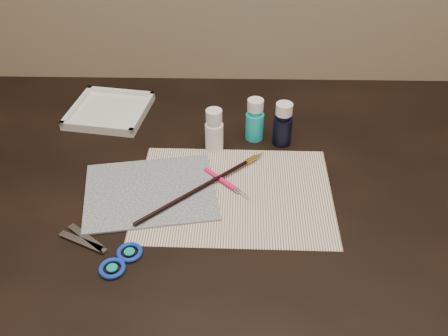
{
  "coord_description": "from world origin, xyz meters",
  "views": [
    {
      "loc": [
        0.02,
        -0.74,
        1.39
      ],
      "look_at": [
        0.0,
        0.0,
        0.8
      ],
      "focal_mm": 40.0,
      "sensor_mm": 36.0,
      "label": 1
    }
  ],
  "objects_px": {
    "paint_bottle_navy": "(283,124)",
    "palette_tray": "(110,110)",
    "paint_bottle_white": "(214,130)",
    "scissors": "(95,249)",
    "paint_bottle_cyan": "(255,119)",
    "paper": "(234,194)",
    "canvas": "(150,191)"
  },
  "relations": [
    {
      "from": "paint_bottle_navy",
      "to": "palette_tray",
      "type": "distance_m",
      "value": 0.42
    },
    {
      "from": "paint_bottle_white",
      "to": "scissors",
      "type": "bearing_deg",
      "value": -122.22
    },
    {
      "from": "paint_bottle_white",
      "to": "paint_bottle_navy",
      "type": "height_order",
      "value": "paint_bottle_navy"
    },
    {
      "from": "scissors",
      "to": "palette_tray",
      "type": "relative_size",
      "value": 0.99
    },
    {
      "from": "paint_bottle_cyan",
      "to": "paint_bottle_navy",
      "type": "bearing_deg",
      "value": -17.22
    },
    {
      "from": "paint_bottle_white",
      "to": "paint_bottle_cyan",
      "type": "bearing_deg",
      "value": 24.9
    },
    {
      "from": "paper",
      "to": "paint_bottle_navy",
      "type": "height_order",
      "value": "paint_bottle_navy"
    },
    {
      "from": "paint_bottle_white",
      "to": "scissors",
      "type": "distance_m",
      "value": 0.36
    },
    {
      "from": "canvas",
      "to": "paint_bottle_navy",
      "type": "xyz_separation_m",
      "value": [
        0.27,
        0.17,
        0.05
      ]
    },
    {
      "from": "paint_bottle_navy",
      "to": "palette_tray",
      "type": "height_order",
      "value": "paint_bottle_navy"
    },
    {
      "from": "canvas",
      "to": "paint_bottle_white",
      "type": "distance_m",
      "value": 0.2
    },
    {
      "from": "paper",
      "to": "palette_tray",
      "type": "distance_m",
      "value": 0.41
    },
    {
      "from": "paper",
      "to": "scissors",
      "type": "distance_m",
      "value": 0.28
    },
    {
      "from": "paper",
      "to": "paint_bottle_navy",
      "type": "relative_size",
      "value": 3.79
    },
    {
      "from": "paint_bottle_navy",
      "to": "paint_bottle_white",
      "type": "bearing_deg",
      "value": -171.5
    },
    {
      "from": "paint_bottle_navy",
      "to": "paper",
      "type": "bearing_deg",
      "value": -120.65
    },
    {
      "from": "paint_bottle_navy",
      "to": "canvas",
      "type": "bearing_deg",
      "value": -146.93
    },
    {
      "from": "palette_tray",
      "to": "paint_bottle_cyan",
      "type": "bearing_deg",
      "value": -15.07
    },
    {
      "from": "paint_bottle_cyan",
      "to": "palette_tray",
      "type": "relative_size",
      "value": 0.56
    },
    {
      "from": "paint_bottle_white",
      "to": "paint_bottle_cyan",
      "type": "height_order",
      "value": "paint_bottle_cyan"
    },
    {
      "from": "paper",
      "to": "canvas",
      "type": "xyz_separation_m",
      "value": [
        -0.16,
        0.0,
        0.0
      ]
    },
    {
      "from": "canvas",
      "to": "scissors",
      "type": "xyz_separation_m",
      "value": [
        -0.07,
        -0.15,
        0.0
      ]
    },
    {
      "from": "paint_bottle_cyan",
      "to": "paint_bottle_navy",
      "type": "distance_m",
      "value": 0.06
    },
    {
      "from": "paint_bottle_navy",
      "to": "palette_tray",
      "type": "bearing_deg",
      "value": 164.61
    },
    {
      "from": "paint_bottle_cyan",
      "to": "scissors",
      "type": "distance_m",
      "value": 0.45
    },
    {
      "from": "paper",
      "to": "canvas",
      "type": "relative_size",
      "value": 1.51
    },
    {
      "from": "palette_tray",
      "to": "paper",
      "type": "bearing_deg",
      "value": -43.51
    },
    {
      "from": "canvas",
      "to": "scissors",
      "type": "bearing_deg",
      "value": -115.51
    },
    {
      "from": "paper",
      "to": "paint_bottle_white",
      "type": "height_order",
      "value": "paint_bottle_white"
    },
    {
      "from": "canvas",
      "to": "paint_bottle_cyan",
      "type": "relative_size",
      "value": 2.57
    },
    {
      "from": "scissors",
      "to": "palette_tray",
      "type": "distance_m",
      "value": 0.44
    },
    {
      "from": "paint_bottle_navy",
      "to": "palette_tray",
      "type": "relative_size",
      "value": 0.57
    }
  ]
}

